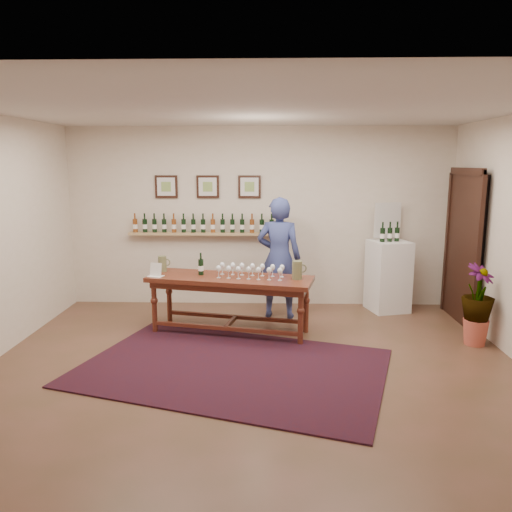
{
  "coord_description": "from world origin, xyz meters",
  "views": [
    {
      "loc": [
        0.18,
        -5.32,
        2.25
      ],
      "look_at": [
        0.0,
        0.8,
        1.1
      ],
      "focal_mm": 35.0,
      "sensor_mm": 36.0,
      "label": 1
    }
  ],
  "objects_px": {
    "display_pedestal": "(388,276)",
    "person": "(279,258)",
    "tasting_table": "(230,285)",
    "potted_plant": "(478,305)"
  },
  "relations": [
    {
      "from": "tasting_table",
      "to": "display_pedestal",
      "type": "distance_m",
      "value": 2.59
    },
    {
      "from": "tasting_table",
      "to": "potted_plant",
      "type": "xyz_separation_m",
      "value": [
        3.1,
        -0.37,
        -0.13
      ]
    },
    {
      "from": "display_pedestal",
      "to": "potted_plant",
      "type": "relative_size",
      "value": 1.22
    },
    {
      "from": "person",
      "to": "tasting_table",
      "type": "bearing_deg",
      "value": 57.3
    },
    {
      "from": "tasting_table",
      "to": "display_pedestal",
      "type": "relative_size",
      "value": 2.09
    },
    {
      "from": "display_pedestal",
      "to": "potted_plant",
      "type": "distance_m",
      "value": 1.66
    },
    {
      "from": "display_pedestal",
      "to": "person",
      "type": "height_order",
      "value": "person"
    },
    {
      "from": "tasting_table",
      "to": "person",
      "type": "distance_m",
      "value": 1.01
    },
    {
      "from": "potted_plant",
      "to": "person",
      "type": "xyz_separation_m",
      "value": [
        -2.44,
        1.09,
        0.37
      ]
    },
    {
      "from": "display_pedestal",
      "to": "person",
      "type": "xyz_separation_m",
      "value": [
        -1.68,
        -0.37,
        0.34
      ]
    }
  ]
}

